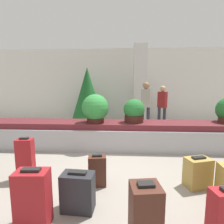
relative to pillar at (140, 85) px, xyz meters
name	(u,v)px	position (x,y,z in m)	size (l,w,h in m)	color
ground_plane	(106,179)	(-0.96, -4.52, -1.60)	(18.00, 18.00, 0.00)	gray
back_wall	(117,86)	(-0.96, 0.66, 0.00)	(18.00, 0.06, 3.20)	silver
carousel	(112,135)	(-0.96, -2.89, -1.29)	(8.23, 0.94, 0.65)	#9E9EA3
pillar	(140,85)	(0.00, 0.00, 0.00)	(0.52, 0.52, 3.20)	silver
suitcase_0	(26,159)	(-2.28, -4.59, -1.25)	(0.27, 0.19, 0.71)	maroon
suitcase_1	(33,198)	(-1.67, -5.53, -1.28)	(0.36, 0.24, 0.66)	maroon
suitcase_2	(78,192)	(-1.24, -5.26, -1.36)	(0.41, 0.25, 0.50)	#232328
suitcase_5	(145,211)	(-0.47, -5.61, -1.32)	(0.33, 0.32, 0.58)	#472319
suitcase_7	(198,172)	(0.45, -4.65, -1.37)	(0.42, 0.33, 0.48)	#A3843D
suitcase_8	(97,171)	(-1.08, -4.70, -1.36)	(0.29, 0.20, 0.50)	#472319
potted_plant_0	(134,111)	(-0.41, -2.91, -0.68)	(0.52, 0.52, 0.58)	#381914
potted_plant_2	(95,109)	(-1.37, -2.99, -0.61)	(0.66, 0.66, 0.70)	#381914
traveler_0	(162,103)	(0.80, -0.57, -0.67)	(0.36, 0.35, 1.58)	#282833
traveler_1	(146,101)	(0.13, -0.95, -0.58)	(0.35, 0.25, 1.70)	#282833
decorated_tree	(87,94)	(-2.09, -0.30, -0.36)	(1.30, 1.30, 2.31)	#4C331E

